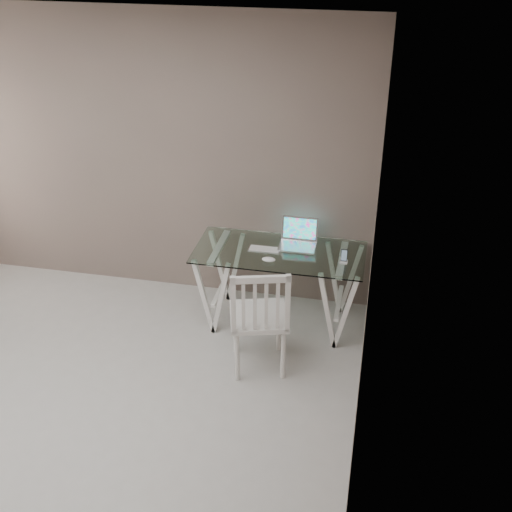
{
  "coord_description": "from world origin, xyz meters",
  "views": [
    {
      "loc": [
        2.0,
        -3.07,
        3.48
      ],
      "look_at": [
        1.05,
        1.51,
        0.85
      ],
      "focal_mm": 45.0,
      "sensor_mm": 36.0,
      "label": 1
    }
  ],
  "objects": [
    {
      "name": "chair",
      "position": [
        1.17,
        1.07,
        0.56
      ],
      "size": [
        0.57,
        0.57,
        1.01
      ],
      "rotation": [
        0.0,
        0.0,
        0.27
      ],
      "color": "silver",
      "rests_on": "ground"
    },
    {
      "name": "room",
      "position": [
        -0.06,
        0.02,
        1.72
      ],
      "size": [
        4.5,
        4.52,
        2.71
      ],
      "color": "#B3B1AB",
      "rests_on": "ground"
    },
    {
      "name": "laptop",
      "position": [
        1.34,
        1.98,
        0.8
      ],
      "size": [
        0.33,
        0.28,
        0.23
      ],
      "color": "silver",
      "rests_on": "desk"
    },
    {
      "name": "keyboard",
      "position": [
        1.06,
        1.81,
        0.75
      ],
      "size": [
        0.28,
        0.12,
        0.01
      ],
      "primitive_type": "cube",
      "color": "silver",
      "rests_on": "desk"
    },
    {
      "name": "phone_dock",
      "position": [
        1.77,
        1.73,
        0.78
      ],
      "size": [
        0.07,
        0.07,
        0.12
      ],
      "color": "white",
      "rests_on": "desk"
    },
    {
      "name": "desk",
      "position": [
        1.2,
        1.81,
        0.38
      ],
      "size": [
        1.5,
        0.7,
        0.75
      ],
      "color": "silver",
      "rests_on": "ground"
    },
    {
      "name": "mouse",
      "position": [
        1.14,
        1.62,
        0.76
      ],
      "size": [
        0.12,
        0.07,
        0.04
      ],
      "primitive_type": "ellipsoid",
      "color": "white",
      "rests_on": "desk"
    }
  ]
}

